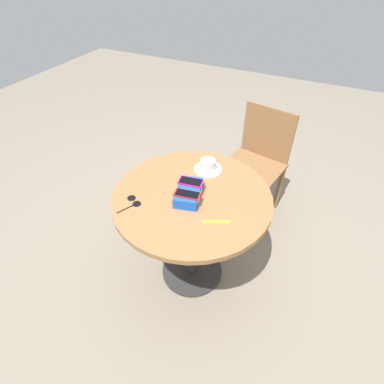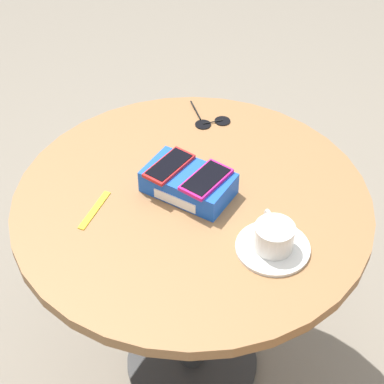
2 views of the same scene
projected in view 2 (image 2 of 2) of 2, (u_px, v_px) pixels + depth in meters
ground_plane at (192, 362)px, 2.03m from camera, size 8.00×8.00×0.00m
round_table at (192, 235)px, 1.64m from camera, size 0.87×0.87×0.71m
phone_box at (188, 183)px, 1.55m from camera, size 0.24×0.17×0.06m
phone_red at (169, 166)px, 1.55m from camera, size 0.08×0.14×0.01m
phone_magenta at (206, 179)px, 1.51m from camera, size 0.09×0.14×0.01m
saucer at (273, 248)px, 1.43m from camera, size 0.17×0.17×0.01m
coffee_cup at (274, 236)px, 1.41m from camera, size 0.11×0.09×0.06m
lanyard_strap at (95, 210)px, 1.52m from camera, size 0.07×0.13×0.00m
sunglasses at (211, 121)px, 1.78m from camera, size 0.15×0.10×0.01m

